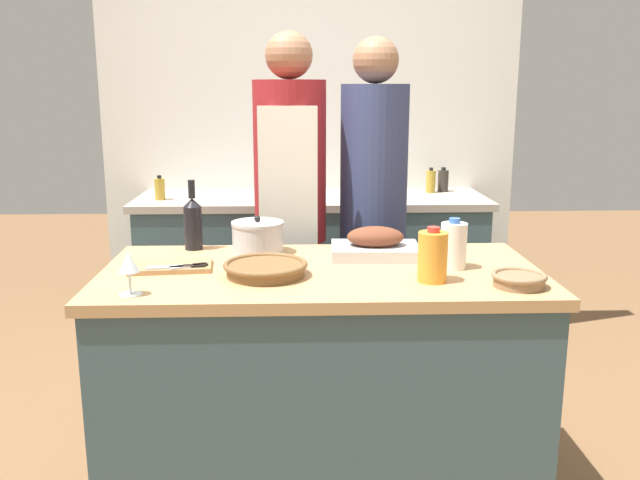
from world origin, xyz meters
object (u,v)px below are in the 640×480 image
at_px(mixing_bowl, 519,279).
at_px(condiment_bottle_extra, 443,181).
at_px(knife_paring, 190,266).
at_px(knife_chef, 178,267).
at_px(roasting_pan, 375,245).
at_px(person_cook_guest, 373,209).
at_px(wicker_basket, 266,268).
at_px(cutting_board, 171,266).
at_px(person_cook_aproned, 290,210).
at_px(stock_pot, 258,237).
at_px(condiment_bottle_tall, 160,189).
at_px(milk_jug, 454,245).
at_px(condiment_bottle_short, 431,181).
at_px(wine_bottle_green, 193,222).
at_px(wine_glass_left, 129,265).
at_px(juice_jug, 433,256).

distance_m(mixing_bowl, condiment_bottle_extra, 1.82).
bearing_deg(knife_paring, knife_chef, -169.17).
bearing_deg(roasting_pan, person_cook_guest, 84.41).
relative_size(wicker_basket, cutting_board, 0.97).
bearing_deg(wicker_basket, person_cook_aproned, 84.17).
bearing_deg(stock_pot, knife_chef, -133.53).
distance_m(knife_chef, person_cook_guest, 1.09).
relative_size(cutting_board, condiment_bottle_tall, 2.25).
distance_m(milk_jug, knife_paring, 0.93).
relative_size(cutting_board, knife_paring, 2.25).
bearing_deg(knife_paring, condiment_bottle_tall, 105.03).
height_order(roasting_pan, milk_jug, milk_jug).
xyz_separation_m(cutting_board, person_cook_aproned, (0.42, 0.67, 0.08)).
height_order(knife_chef, condiment_bottle_extra, condiment_bottle_extra).
height_order(condiment_bottle_short, condiment_bottle_extra, condiment_bottle_short).
bearing_deg(condiment_bottle_short, stock_pot, -125.76).
bearing_deg(roasting_pan, wine_bottle_green, 168.02).
xyz_separation_m(wine_glass_left, knife_paring, (0.14, 0.26, -0.08)).
height_order(cutting_board, milk_jug, milk_jug).
bearing_deg(condiment_bottle_short, milk_jug, -98.15).
distance_m(wicker_basket, wine_bottle_green, 0.51).
relative_size(wicker_basket, condiment_bottle_tall, 2.17).
height_order(juice_jug, condiment_bottle_tall, juice_jug).
xyz_separation_m(roasting_pan, condiment_bottle_extra, (0.56, 1.40, 0.05)).
distance_m(mixing_bowl, condiment_bottle_short, 1.78).
bearing_deg(condiment_bottle_extra, cutting_board, -130.15).
height_order(roasting_pan, condiment_bottle_tall, condiment_bottle_tall).
distance_m(knife_paring, person_cook_aproned, 0.80).
xyz_separation_m(roasting_pan, mixing_bowl, (0.42, -0.41, -0.02)).
height_order(milk_jug, condiment_bottle_short, milk_jug).
height_order(condiment_bottle_tall, condiment_bottle_extra, condiment_bottle_extra).
distance_m(wine_bottle_green, knife_paring, 0.35).
bearing_deg(wine_glass_left, knife_paring, 61.17).
height_order(cutting_board, knife_chef, knife_chef).
bearing_deg(wine_bottle_green, person_cook_guest, 28.83).
bearing_deg(condiment_bottle_tall, juice_jug, -51.71).
distance_m(cutting_board, juice_jug, 0.92).
relative_size(wicker_basket, condiment_bottle_extra, 2.05).
xyz_separation_m(juice_jug, wine_glass_left, (-0.97, -0.12, 0.01)).
distance_m(cutting_board, knife_paring, 0.09).
bearing_deg(stock_pot, roasting_pan, -9.80).
bearing_deg(wine_bottle_green, milk_jug, -18.50).
bearing_deg(condiment_bottle_extra, milk_jug, -100.79).
height_order(condiment_bottle_short, person_cook_guest, person_cook_guest).
distance_m(stock_pot, condiment_bottle_tall, 1.23).
distance_m(roasting_pan, cutting_board, 0.76).
relative_size(mixing_bowl, condiment_bottle_short, 1.23).
distance_m(mixing_bowl, juice_jug, 0.29).
xyz_separation_m(wicker_basket, mixing_bowl, (0.83, -0.16, -0.00)).
relative_size(wine_bottle_green, person_cook_aproned, 0.16).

